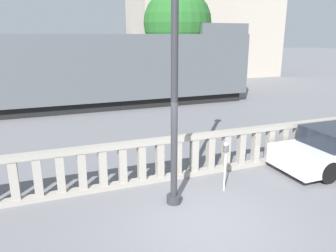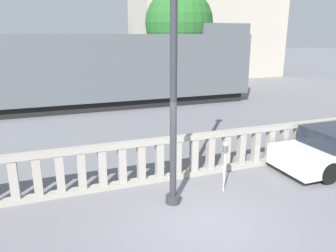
% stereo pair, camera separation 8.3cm
% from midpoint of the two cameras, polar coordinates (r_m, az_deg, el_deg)
% --- Properties ---
extents(ground_plane, '(160.00, 160.00, 0.00)m').
position_cam_midpoint_polar(ground_plane, '(7.47, 7.19, -16.44)').
color(ground_plane, slate).
extents(balustrade, '(14.09, 0.24, 1.25)m').
position_cam_midpoint_polar(balustrade, '(9.16, 0.32, -5.69)').
color(balustrade, gray).
rests_on(balustrade, ground).
extents(lamppost, '(0.35, 0.35, 6.98)m').
position_cam_midpoint_polar(lamppost, '(7.20, 1.33, 12.90)').
color(lamppost, '#2D2D33').
rests_on(lamppost, ground).
extents(parking_meter, '(0.14, 0.14, 1.35)m').
position_cam_midpoint_polar(parking_meter, '(8.47, 10.20, -4.70)').
color(parking_meter, silver).
rests_on(parking_meter, ground).
extents(train_near, '(26.11, 2.96, 4.60)m').
position_cam_midpoint_polar(train_near, '(18.42, -24.88, 8.36)').
color(train_near, black).
rests_on(train_near, ground).
extents(train_far, '(19.24, 2.69, 4.48)m').
position_cam_midpoint_polar(train_far, '(29.28, -14.31, 11.37)').
color(train_far, black).
rests_on(train_far, ground).
extents(building_block, '(13.85, 6.33, 9.65)m').
position_cam_midpoint_polar(building_block, '(33.05, 6.81, 17.00)').
color(building_block, '#ADA393').
rests_on(building_block, ground).
extents(tree_left, '(4.08, 4.08, 6.68)m').
position_cam_midpoint_polar(tree_left, '(20.66, 2.05, 17.42)').
color(tree_left, '#4C3823').
rests_on(tree_left, ground).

